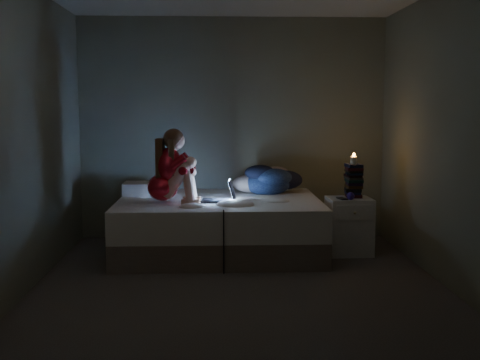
{
  "coord_description": "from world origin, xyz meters",
  "views": [
    {
      "loc": [
        -0.2,
        -5.18,
        1.56
      ],
      "look_at": [
        0.05,
        1.0,
        0.8
      ],
      "focal_mm": 44.68,
      "sensor_mm": 36.0,
      "label": 1
    }
  ],
  "objects": [
    {
      "name": "wall_back",
      "position": [
        0.0,
        1.91,
        1.3
      ],
      "size": [
        3.6,
        0.02,
        2.6
      ],
      "primitive_type": "cube",
      "color": "#626757",
      "rests_on": "ground"
    },
    {
      "name": "nightstand",
      "position": [
        1.21,
        1.0,
        0.3
      ],
      "size": [
        0.47,
        0.42,
        0.6
      ],
      "primitive_type": "cube",
      "rotation": [
        0.0,
        0.0,
        0.04
      ],
      "color": "silver",
      "rests_on": "ground"
    },
    {
      "name": "wall_front",
      "position": [
        0.0,
        -1.91,
        1.3
      ],
      "size": [
        3.6,
        0.02,
        2.6
      ],
      "primitive_type": "cube",
      "color": "#626757",
      "rests_on": "ground"
    },
    {
      "name": "candle",
      "position": [
        1.26,
        1.07,
        0.98
      ],
      "size": [
        0.07,
        0.07,
        0.08
      ],
      "primitive_type": "cylinder",
      "color": "beige",
      "rests_on": "book_stack"
    },
    {
      "name": "book_stack",
      "position": [
        1.26,
        1.07,
        0.77
      ],
      "size": [
        0.19,
        0.25,
        0.34
      ],
      "primitive_type": null,
      "color": "black",
      "rests_on": "nightstand"
    },
    {
      "name": "pillow",
      "position": [
        -0.98,
        1.43,
        0.65
      ],
      "size": [
        0.48,
        0.34,
        0.14
      ],
      "primitive_type": "cube",
      "color": "silver",
      "rests_on": "bed"
    },
    {
      "name": "wall_left",
      "position": [
        -1.81,
        0.0,
        1.3
      ],
      "size": [
        0.02,
        3.8,
        2.6
      ],
      "primitive_type": "cube",
      "color": "#626757",
      "rests_on": "ground"
    },
    {
      "name": "blue_orb",
      "position": [
        1.19,
        0.88,
        0.64
      ],
      "size": [
        0.08,
        0.08,
        0.08
      ],
      "primitive_type": "sphere",
      "color": "navy",
      "rests_on": "nightstand"
    },
    {
      "name": "woman",
      "position": [
        -0.75,
        0.86,
        0.97
      ],
      "size": [
        0.49,
        0.34,
        0.76
      ],
      "primitive_type": null,
      "rotation": [
        0.0,
        0.0,
        -0.06
      ],
      "color": "maroon",
      "rests_on": "bed"
    },
    {
      "name": "floor",
      "position": [
        0.0,
        0.0,
        -0.01
      ],
      "size": [
        3.6,
        3.8,
        0.02
      ],
      "primitive_type": "cube",
      "color": "#39322F",
      "rests_on": "ground"
    },
    {
      "name": "bed",
      "position": [
        -0.17,
        1.1,
        0.29
      ],
      "size": [
        2.13,
        1.59,
        0.58
      ],
      "primitive_type": null,
      "color": "silver",
      "rests_on": "ground"
    },
    {
      "name": "laptop",
      "position": [
        -0.18,
        0.91,
        0.71
      ],
      "size": [
        0.36,
        0.27,
        0.24
      ],
      "primitive_type": null,
      "rotation": [
        0.0,
        0.0,
        -0.08
      ],
      "color": "black",
      "rests_on": "bed"
    },
    {
      "name": "clothes_pile",
      "position": [
        0.38,
        1.51,
        0.75
      ],
      "size": [
        0.64,
        0.55,
        0.34
      ],
      "primitive_type": null,
      "rotation": [
        0.0,
        0.0,
        0.18
      ],
      "color": "#10153F",
      "rests_on": "bed"
    },
    {
      "name": "phone",
      "position": [
        1.11,
        0.93,
        0.61
      ],
      "size": [
        0.1,
        0.15,
        0.01
      ],
      "primitive_type": "cube",
      "rotation": [
        0.0,
        0.0,
        0.21
      ],
      "color": "black",
      "rests_on": "nightstand"
    },
    {
      "name": "wall_right",
      "position": [
        1.81,
        0.0,
        1.3
      ],
      "size": [
        0.02,
        3.8,
        2.6
      ],
      "primitive_type": "cube",
      "color": "#626757",
      "rests_on": "ground"
    }
  ]
}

